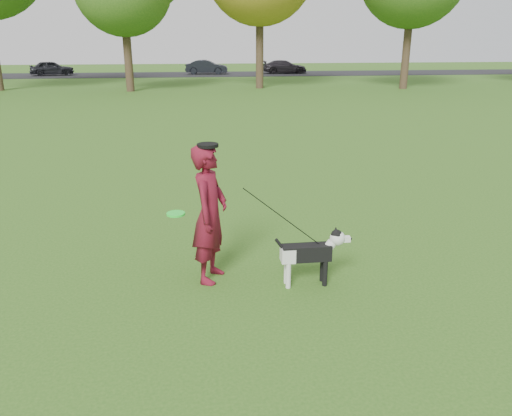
{
  "coord_description": "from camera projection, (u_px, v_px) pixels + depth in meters",
  "views": [
    {
      "loc": [
        -0.38,
        -6.01,
        3.03
      ],
      "look_at": [
        0.4,
        0.05,
        0.95
      ],
      "focal_mm": 35.0,
      "sensor_mm": 36.0,
      "label": 1
    }
  ],
  "objects": [
    {
      "name": "ground",
      "position": [
        227.0,
        278.0,
        6.67
      ],
      "size": [
        120.0,
        120.0,
        0.0
      ],
      "primitive_type": "plane",
      "color": "#285116",
      "rests_on": "ground"
    },
    {
      "name": "road",
      "position": [
        195.0,
        74.0,
        44.22
      ],
      "size": [
        120.0,
        7.0,
        0.02
      ],
      "primitive_type": "cube",
      "color": "black",
      "rests_on": "ground"
    },
    {
      "name": "man",
      "position": [
        210.0,
        214.0,
        6.37
      ],
      "size": [
        0.64,
        0.77,
        1.81
      ],
      "primitive_type": "imported",
      "rotation": [
        0.0,
        0.0,
        1.21
      ],
      "color": "#5B0D1F",
      "rests_on": "ground"
    },
    {
      "name": "dog",
      "position": [
        312.0,
        251.0,
        6.35
      ],
      "size": [
        1.0,
        0.2,
        0.76
      ],
      "color": "black",
      "rests_on": "ground"
    },
    {
      "name": "car_left",
      "position": [
        52.0,
        68.0,
        42.57
      ],
      "size": [
        3.82,
        2.29,
        1.22
      ],
      "primitive_type": "imported",
      "rotation": [
        0.0,
        0.0,
        1.82
      ],
      "color": "black",
      "rests_on": "road"
    },
    {
      "name": "car_mid",
      "position": [
        207.0,
        67.0,
        44.15
      ],
      "size": [
        3.8,
        1.69,
        1.21
      ],
      "primitive_type": "imported",
      "rotation": [
        0.0,
        0.0,
        1.46
      ],
      "color": "black",
      "rests_on": "road"
    },
    {
      "name": "car_right",
      "position": [
        284.0,
        67.0,
        45.0
      ],
      "size": [
        4.02,
        1.7,
        1.16
      ],
      "primitive_type": "imported",
      "rotation": [
        0.0,
        0.0,
        1.55
      ],
      "color": "black",
      "rests_on": "road"
    },
    {
      "name": "man_held_items",
      "position": [
        282.0,
        217.0,
        6.3
      ],
      "size": [
        1.96,
        0.46,
        1.31
      ],
      "color": "#1FF532",
      "rests_on": "ground"
    }
  ]
}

